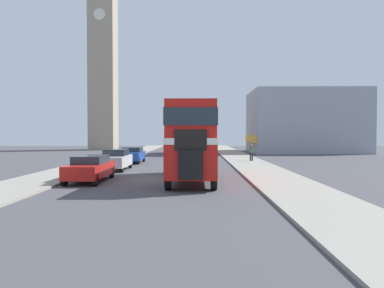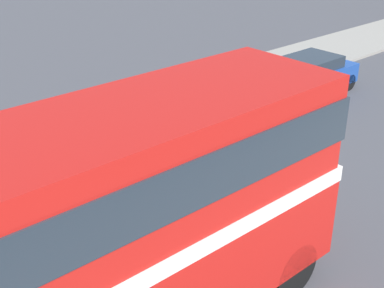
{
  "view_description": "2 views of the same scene",
  "coord_description": "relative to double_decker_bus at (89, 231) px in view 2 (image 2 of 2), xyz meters",
  "views": [
    {
      "loc": [
        2.12,
        -21.56,
        2.68
      ],
      "look_at": [
        1.82,
        -0.09,
        2.09
      ],
      "focal_mm": 35.0,
      "sensor_mm": 36.0,
      "label": 1
    },
    {
      "loc": [
        7.79,
        -3.34,
        7.17
      ],
      "look_at": [
        0.0,
        3.53,
        2.17
      ],
      "focal_mm": 50.0,
      "sensor_mm": 36.0,
      "label": 2
    }
  ],
  "objects": [
    {
      "name": "double_decker_bus",
      "position": [
        0.0,
        0.0,
        0.0
      ],
      "size": [
        2.48,
        9.54,
        4.28
      ],
      "color": "red",
      "rests_on": "ground_plane"
    },
    {
      "name": "car_parked_mid",
      "position": [
        -5.69,
        5.96,
        -1.76
      ],
      "size": [
        1.74,
        4.18,
        1.54
      ],
      "color": "silver",
      "rests_on": "ground_plane"
    },
    {
      "name": "car_parked_far",
      "position": [
        -5.67,
        12.82,
        -1.8
      ],
      "size": [
        1.83,
        4.28,
        1.45
      ],
      "color": "#1E479E",
      "rests_on": "ground_plane"
    }
  ]
}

